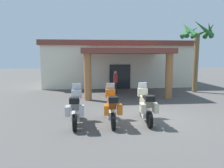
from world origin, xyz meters
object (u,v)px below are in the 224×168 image
pedestrian (115,80)px  motel_building (116,63)px  palm_tree_near_portico (198,40)px  motorcycle_orange (112,107)px  motorcycle_silver (76,108)px  motorcycle_cream (146,106)px

pedestrian → motel_building: bearing=68.7°
palm_tree_near_portico → pedestrian: bearing=179.9°
motel_building → motorcycle_orange: bearing=-97.3°
motorcycle_silver → pedestrian: size_ratio=1.29×
motel_building → pedestrian: 5.69m
motorcycle_silver → pedestrian: (2.51, 6.95, 0.30)m
motel_building → palm_tree_near_portico: palm_tree_near_portico is taller
motel_building → palm_tree_near_portico: bearing=-44.0°
motorcycle_silver → motorcycle_cream: bearing=-88.7°
motorcycle_orange → motorcycle_silver: bearing=91.9°
motel_building → motorcycle_silver: size_ratio=6.22×
motel_building → motorcycle_cream: (-0.26, -12.40, -1.42)m
motorcycle_cream → palm_tree_near_portico: bearing=-36.9°
motel_building → pedestrian: bearing=-96.7°
motorcycle_silver → palm_tree_near_portico: 11.72m
motorcycle_orange → palm_tree_near_portico: (7.36, 6.93, 3.32)m
motel_building → motorcycle_orange: (-1.74, -12.46, -1.42)m
motorcycle_silver → pedestrian: bearing=-20.1°
motel_building → motorcycle_cream: bearing=-90.6°
motorcycle_orange → pedestrian: pedestrian is taller
motel_building → motorcycle_orange: 12.66m
motorcycle_silver → pedestrian: 7.39m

